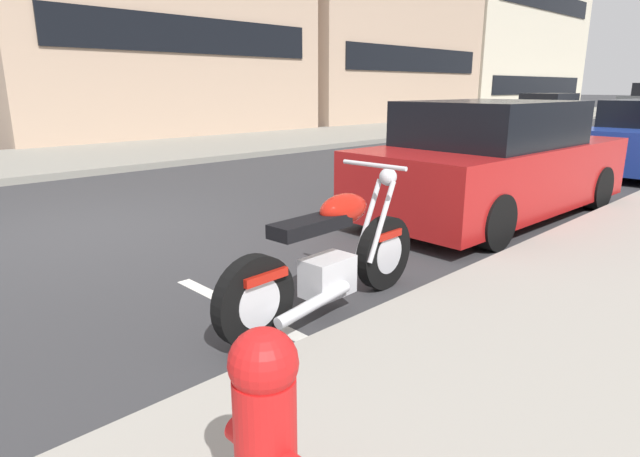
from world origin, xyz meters
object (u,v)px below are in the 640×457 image
Objects in this scene: parked_motorcycle at (330,260)px; parked_car_at_intersection at (494,164)px; car_opposite_curb at (548,111)px; fire_hydrant at (265,430)px.

parked_motorcycle is 3.90m from parked_car_at_intersection.
parked_car_at_intersection is at bearing 19.39° from car_opposite_curb.
parked_car_at_intersection reaches higher than fire_hydrant.
car_opposite_curb is at bearing 20.69° from fire_hydrant.
parked_car_at_intersection is 5.48× the size of fire_hydrant.
car_opposite_curb is (20.95, 7.16, 0.27)m from parked_motorcycle.
fire_hydrant is at bearing -143.73° from parked_motorcycle.
parked_motorcycle is 22.14m from car_opposite_curb.
parked_motorcycle is at bearing -168.03° from parked_car_at_intersection.
parked_car_at_intersection is 5.97m from fire_hydrant.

